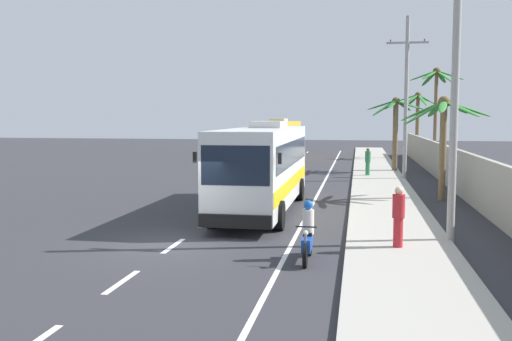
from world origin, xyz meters
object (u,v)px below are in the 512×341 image
coach_bus_far_lane (281,137)px  pedestrian_midwalk (368,161)px  palm_third (395,119)px  palm_fourth (436,93)px  motorcycle_beside_bus (308,237)px  utility_pole_mid (406,96)px  palm_nearest (444,123)px  coach_bus_foreground (263,165)px  pedestrian_near_kerb (398,215)px  palm_second (418,112)px  utility_pole_nearest (455,78)px

coach_bus_far_lane → pedestrian_midwalk: bearing=-64.7°
palm_third → palm_fourth: bearing=20.7°
coach_bus_far_lane → motorcycle_beside_bus: size_ratio=5.70×
utility_pole_mid → palm_nearest: bearing=-82.9°
coach_bus_far_lane → utility_pole_mid: utility_pole_mid is taller
coach_bus_far_lane → pedestrian_midwalk: (7.97, -16.88, -0.88)m
palm_nearest → coach_bus_foreground: bearing=-150.2°
pedestrian_near_kerb → pedestrian_midwalk: size_ratio=1.01×
utility_pole_mid → palm_second: size_ratio=1.61×
motorcycle_beside_bus → pedestrian_midwalk: bearing=85.0°
palm_second → palm_third: (-2.79, -13.44, -0.59)m
coach_bus_far_lane → palm_fourth: (12.71, -12.04, 3.62)m
coach_bus_foreground → palm_second: size_ratio=1.84×
motorcycle_beside_bus → palm_nearest: 13.82m
pedestrian_near_kerb → palm_nearest: size_ratio=0.36×
motorcycle_beside_bus → palm_second: bearing=80.5°
palm_fourth → palm_third: bearing=-159.3°
motorcycle_beside_bus → coach_bus_foreground: bearing=107.6°
motorcycle_beside_bus → palm_nearest: bearing=67.3°
palm_nearest → palm_second: bearing=87.0°
motorcycle_beside_bus → utility_pole_nearest: utility_pole_nearest is taller
coach_bus_foreground → coach_bus_far_lane: coach_bus_far_lane is taller
coach_bus_foreground → pedestrian_midwalk: 15.09m
utility_pole_nearest → palm_nearest: (1.03, 9.58, -1.46)m
utility_pole_nearest → palm_third: 23.33m
palm_nearest → utility_pole_mid: bearing=97.1°
utility_pole_mid → palm_fourth: 6.79m
palm_fourth → utility_pole_nearest: bearing=-95.9°
pedestrian_midwalk → utility_pole_nearest: bearing=-126.7°
coach_bus_foreground → coach_bus_far_lane: bearing=96.3°
pedestrian_midwalk → utility_pole_mid: utility_pole_mid is taller
palm_second → palm_fourth: bearing=-89.8°
motorcycle_beside_bus → palm_second: size_ratio=0.32×
motorcycle_beside_bus → palm_second: (6.65, 39.60, 3.69)m
motorcycle_beside_bus → palm_second: palm_second is taller
pedestrian_near_kerb → palm_second: 38.45m
utility_pole_mid → coach_bus_far_lane: bearing=119.0°
utility_pole_mid → palm_second: utility_pole_mid is taller
utility_pole_mid → palm_third: utility_pole_mid is taller
coach_bus_foreground → palm_third: bearing=70.6°
palm_nearest → palm_fourth: (1.48, 14.78, 1.94)m
pedestrian_near_kerb → palm_second: size_ratio=0.29×
coach_bus_foreground → utility_pole_nearest: 9.04m
coach_bus_foreground → pedestrian_near_kerb: bearing=-52.1°
utility_pole_nearest → palm_second: bearing=86.2°
coach_bus_far_lane → palm_nearest: size_ratio=2.29×
coach_bus_far_lane → palm_fourth: palm_fourth is taller
utility_pole_nearest → palm_fourth: utility_pole_nearest is taller
pedestrian_near_kerb → palm_third: bearing=-53.7°
palm_nearest → palm_fourth: palm_fourth is taller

